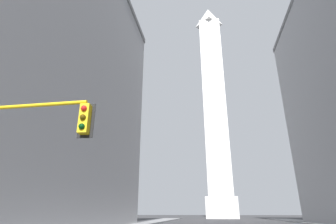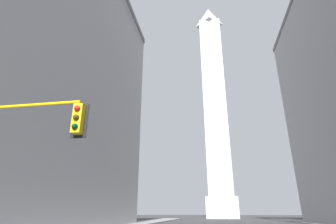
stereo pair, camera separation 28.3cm
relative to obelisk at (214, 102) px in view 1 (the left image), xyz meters
The scene contains 2 objects.
obelisk is the anchor object (origin of this frame).
traffic_light_near_left 77.95m from the obelisk, 97.79° to the right, with size 4.91×0.52×5.47m.
Camera 1 is at (-2.51, -0.81, 1.54)m, focal length 28.00 mm.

